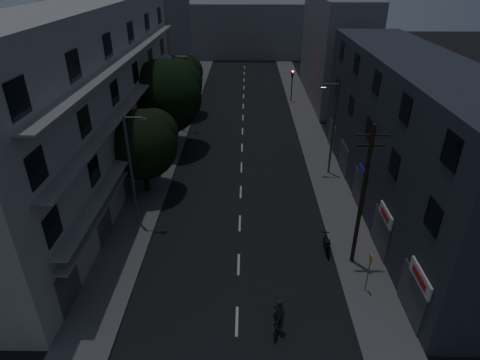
{
  "coord_description": "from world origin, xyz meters",
  "views": [
    {
      "loc": [
        0.41,
        -12.92,
        16.46
      ],
      "look_at": [
        0.0,
        12.0,
        3.0
      ],
      "focal_mm": 30.0,
      "sensor_mm": 36.0,
      "label": 1
    }
  ],
  "objects_px": {
    "utility_pole": "(362,195)",
    "cyclist": "(278,321)",
    "motorcycle": "(327,245)",
    "bus_stop_sign": "(369,266)"
  },
  "relations": [
    {
      "from": "utility_pole",
      "to": "cyclist",
      "type": "height_order",
      "value": "utility_pole"
    },
    {
      "from": "utility_pole",
      "to": "bus_stop_sign",
      "type": "relative_size",
      "value": 3.56
    },
    {
      "from": "motorcycle",
      "to": "cyclist",
      "type": "height_order",
      "value": "cyclist"
    },
    {
      "from": "motorcycle",
      "to": "cyclist",
      "type": "xyz_separation_m",
      "value": [
        -3.56,
        -6.49,
        0.25
      ]
    },
    {
      "from": "utility_pole",
      "to": "cyclist",
      "type": "bearing_deg",
      "value": -132.55
    },
    {
      "from": "utility_pole",
      "to": "cyclist",
      "type": "xyz_separation_m",
      "value": [
        -4.96,
        -5.4,
        -4.14
      ]
    },
    {
      "from": "bus_stop_sign",
      "to": "cyclist",
      "type": "bearing_deg",
      "value": -151.1
    },
    {
      "from": "utility_pole",
      "to": "bus_stop_sign",
      "type": "distance_m",
      "value": 3.94
    },
    {
      "from": "utility_pole",
      "to": "motorcycle",
      "type": "bearing_deg",
      "value": 142.07
    },
    {
      "from": "motorcycle",
      "to": "cyclist",
      "type": "distance_m",
      "value": 7.41
    }
  ]
}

